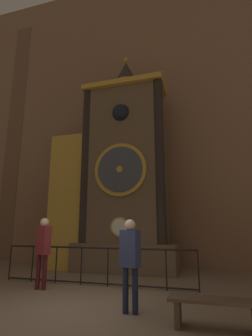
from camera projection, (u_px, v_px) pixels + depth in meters
ground_plane at (70, 312)px, 4.75m from camera, size 28.00×28.00×0.00m
cathedral_back_wall at (139, 105)px, 11.85m from camera, size 24.00×0.32×13.78m
clock_tower at (115, 176)px, 9.91m from camera, size 4.72×1.78×8.39m
railing_fence at (94, 264)px, 7.00m from camera, size 5.41×0.05×0.98m
visitor_near at (43, 245)px, 6.65m from camera, size 0.39×0.32×1.73m
visitor_far at (130, 256)px, 4.85m from camera, size 0.38×0.30×1.65m
visitor_bench at (215, 307)px, 3.97m from camera, size 1.40×0.40×0.44m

